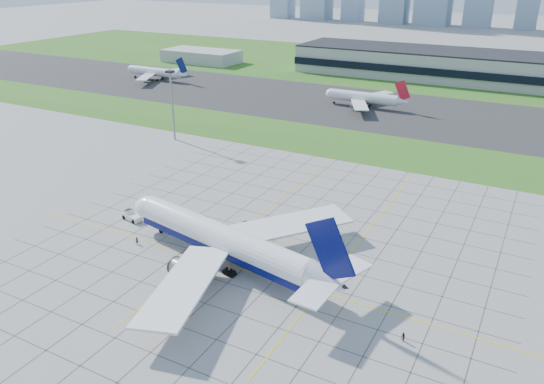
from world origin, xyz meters
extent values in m
plane|color=#9C9C96|center=(0.00, 0.00, 0.00)|extent=(1400.00, 1400.00, 0.00)
cube|color=#2D651D|center=(0.00, 90.00, 0.02)|extent=(700.00, 35.00, 0.04)
cube|color=#383838|center=(0.00, 145.00, 0.03)|extent=(700.00, 75.00, 0.04)
cube|color=#2D651D|center=(0.00, 255.00, 0.02)|extent=(700.00, 145.00, 0.04)
cube|color=#474744|center=(-48.00, 10.00, 0.01)|extent=(0.18, 130.00, 0.02)
cube|color=#474744|center=(-40.00, 10.00, 0.01)|extent=(0.18, 130.00, 0.02)
cube|color=#474744|center=(-32.00, 10.00, 0.01)|extent=(0.18, 130.00, 0.02)
cube|color=#474744|center=(-24.00, 10.00, 0.01)|extent=(0.18, 130.00, 0.02)
cube|color=#474744|center=(-16.00, 10.00, 0.01)|extent=(0.18, 130.00, 0.02)
cube|color=#474744|center=(-8.00, 10.00, 0.01)|extent=(0.18, 130.00, 0.02)
cube|color=#474744|center=(0.00, 10.00, 0.01)|extent=(0.18, 130.00, 0.02)
cube|color=#474744|center=(8.00, 10.00, 0.01)|extent=(0.18, 130.00, 0.02)
cube|color=#474744|center=(16.00, 10.00, 0.01)|extent=(0.18, 130.00, 0.02)
cube|color=#474744|center=(24.00, 10.00, 0.01)|extent=(0.18, 130.00, 0.02)
cube|color=#474744|center=(32.00, 10.00, 0.01)|extent=(0.18, 130.00, 0.02)
cube|color=#474744|center=(40.00, 10.00, 0.01)|extent=(0.18, 130.00, 0.02)
cube|color=#474744|center=(48.00, 10.00, 0.01)|extent=(0.18, 130.00, 0.02)
cube|color=#474744|center=(0.00, -40.00, 0.01)|extent=(110.00, 0.18, 0.02)
cube|color=#474744|center=(0.00, -32.00, 0.01)|extent=(110.00, 0.18, 0.02)
cube|color=#474744|center=(0.00, -24.00, 0.01)|extent=(110.00, 0.18, 0.02)
cube|color=#474744|center=(0.00, -16.00, 0.01)|extent=(110.00, 0.18, 0.02)
cube|color=#474744|center=(0.00, -8.00, 0.01)|extent=(110.00, 0.18, 0.02)
cube|color=#474744|center=(0.00, 0.00, 0.01)|extent=(110.00, 0.18, 0.02)
cube|color=#474744|center=(0.00, 8.00, 0.01)|extent=(110.00, 0.18, 0.02)
cube|color=#474744|center=(0.00, 16.00, 0.01)|extent=(110.00, 0.18, 0.02)
cube|color=#474744|center=(0.00, 24.00, 0.01)|extent=(110.00, 0.18, 0.02)
cube|color=#474744|center=(0.00, 32.00, 0.01)|extent=(110.00, 0.18, 0.02)
cube|color=#474744|center=(0.00, 40.00, 0.01)|extent=(110.00, 0.18, 0.02)
cube|color=#474744|center=(0.00, 48.00, 0.01)|extent=(110.00, 0.18, 0.02)
cube|color=#474744|center=(0.00, 56.00, 0.01)|extent=(110.00, 0.18, 0.02)
cube|color=#474744|center=(0.00, 64.00, 0.01)|extent=(110.00, 0.18, 0.02)
cube|color=yellow|center=(0.00, -2.00, 0.02)|extent=(120.00, 0.25, 0.03)
cube|color=yellow|center=(-10.00, 20.00, 0.02)|extent=(0.25, 100.00, 0.03)
cube|color=yellow|center=(18.00, 20.00, 0.02)|extent=(0.25, 100.00, 0.03)
cube|color=#B7B7B2|center=(40.00, 230.00, 7.50)|extent=(260.00, 42.00, 15.00)
cube|color=black|center=(40.00, 208.50, 7.00)|extent=(260.00, 1.00, 4.00)
cube|color=black|center=(40.00, 230.00, 15.40)|extent=(260.00, 42.00, 0.80)
cube|color=#B7B7B2|center=(-160.00, 210.00, 4.00)|extent=(50.00, 25.00, 8.00)
cylinder|color=gray|center=(-70.00, 65.00, 12.50)|extent=(0.70, 0.70, 25.00)
cube|color=black|center=(-70.00, 65.00, 25.20)|extent=(2.50, 2.50, 0.80)
cylinder|color=white|center=(-5.62, -1.01, 5.74)|extent=(47.43, 15.27, 6.15)
cube|color=#080D52|center=(-5.62, -1.01, 3.79)|extent=(47.35, 14.87, 1.64)
ellipsoid|color=white|center=(-28.73, 3.61, 5.74)|extent=(10.85, 7.96, 6.15)
cube|color=black|center=(-30.94, 4.06, 6.25)|extent=(2.85, 3.66, 0.61)
cone|color=white|center=(21.02, -6.33, 6.05)|extent=(9.18, 7.34, 5.84)
cube|color=#080D52|center=(21.52, -6.43, 12.91)|extent=(11.06, 2.69, 13.08)
cube|color=white|center=(3.63, 13.87, 4.71)|extent=(24.74, 28.42, 0.99)
cube|color=white|center=(-2.80, -18.29, 4.71)|extent=(16.22, 30.10, 0.99)
cylinder|color=slate|center=(-3.51, 9.55, 2.66)|extent=(7.30, 5.12, 3.89)
cylinder|color=slate|center=(-7.73, -11.56, 2.66)|extent=(7.30, 5.12, 3.89)
cylinder|color=gray|center=(-26.22, 3.11, 1.33)|extent=(0.43, 0.43, 2.66)
cylinder|color=black|center=(-26.22, 3.11, 0.56)|extent=(1.21, 0.72, 1.13)
cylinder|color=black|center=(0.05, 1.20, 0.67)|extent=(1.55, 1.47, 1.33)
cylinder|color=black|center=(-1.23, -5.23, 0.67)|extent=(1.55, 1.47, 1.33)
cube|color=white|center=(-37.27, 5.41, 0.88)|extent=(6.26, 3.81, 1.36)
cube|color=white|center=(-38.79, 5.71, 1.85)|extent=(2.14, 2.44, 1.07)
cube|color=black|center=(-38.79, 5.71, 2.04)|extent=(1.91, 2.21, 0.68)
cube|color=gray|center=(-33.16, 4.59, 0.58)|extent=(2.90, 0.74, 0.18)
cylinder|color=black|center=(-38.93, 7.03, 0.53)|extent=(1.14, 0.69, 1.07)
cylinder|color=black|center=(-39.42, 4.55, 0.53)|extent=(1.14, 0.69, 1.07)
cylinder|color=black|center=(-35.11, 6.27, 0.53)|extent=(1.14, 0.69, 1.07)
cylinder|color=black|center=(-35.61, 3.79, 0.53)|extent=(1.14, 0.69, 1.07)
imported|color=black|center=(-27.60, -3.92, 0.89)|extent=(0.72, 0.78, 1.79)
imported|color=black|center=(36.78, -9.02, 0.88)|extent=(1.06, 1.08, 1.76)
cylinder|color=white|center=(-148.85, 149.21, 4.50)|extent=(34.03, 4.80, 4.80)
cube|color=#07194F|center=(-129.94, 149.21, 9.50)|extent=(7.46, 0.40, 9.15)
cube|color=white|center=(-146.49, 160.21, 3.70)|extent=(13.89, 20.66, 0.40)
cube|color=white|center=(-146.49, 138.21, 3.70)|extent=(13.89, 20.66, 0.40)
cylinder|color=black|center=(-146.02, 151.41, 0.50)|extent=(1.00, 1.00, 1.00)
cylinder|color=black|center=(-146.02, 147.01, 0.50)|extent=(1.00, 1.00, 1.00)
cylinder|color=white|center=(-24.37, 145.07, 4.50)|extent=(31.77, 4.80, 4.80)
cube|color=red|center=(-6.72, 145.07, 9.50)|extent=(7.46, 0.40, 9.15)
cube|color=white|center=(-22.17, 156.07, 3.70)|extent=(13.89, 20.66, 0.40)
cube|color=white|center=(-22.17, 134.07, 3.70)|extent=(13.89, 20.66, 0.40)
cylinder|color=black|center=(-21.72, 147.27, 0.50)|extent=(1.00, 1.00, 1.00)
cylinder|color=black|center=(-21.72, 142.87, 0.50)|extent=(1.00, 1.00, 1.00)
camera|label=1|loc=(51.88, -85.24, 60.29)|focal=35.00mm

